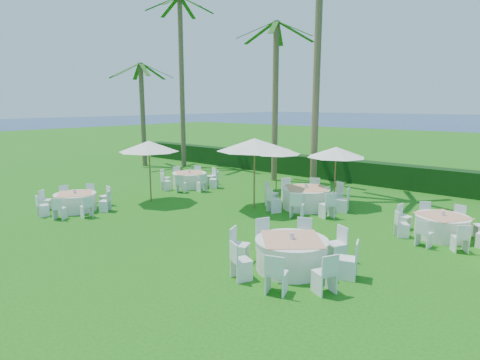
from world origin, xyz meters
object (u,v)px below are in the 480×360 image
(banquet_table_e, at_px, (306,198))
(umbrella_a, at_px, (149,146))
(banquet_table_d, at_px, (189,179))
(umbrella_d, at_px, (336,152))
(banquet_table_f, at_px, (442,226))
(umbrella_c, at_px, (277,150))
(banquet_table_a, at_px, (75,202))
(umbrella_b, at_px, (255,145))
(banquet_table_c, at_px, (291,253))

(banquet_table_e, relative_size, umbrella_a, 1.26)
(banquet_table_d, bearing_deg, banquet_table_e, 0.76)
(banquet_table_e, height_order, umbrella_d, umbrella_d)
(banquet_table_d, relative_size, banquet_table_f, 1.04)
(banquet_table_f, height_order, umbrella_c, umbrella_c)
(banquet_table_f, bearing_deg, banquet_table_a, -154.38)
(umbrella_b, xyz_separation_m, umbrella_d, (2.29, 2.63, -0.37))
(umbrella_a, height_order, umbrella_b, umbrella_b)
(banquet_table_c, bearing_deg, umbrella_a, 165.30)
(banquet_table_c, height_order, umbrella_b, umbrella_b)
(banquet_table_f, relative_size, umbrella_a, 1.09)
(banquet_table_f, distance_m, umbrella_a, 11.71)
(banquet_table_f, distance_m, umbrella_b, 7.35)
(banquet_table_d, height_order, banquet_table_e, banquet_table_e)
(umbrella_d, bearing_deg, umbrella_a, -144.42)
(banquet_table_a, relative_size, banquet_table_f, 0.98)
(banquet_table_d, distance_m, umbrella_b, 5.82)
(banquet_table_a, height_order, umbrella_b, umbrella_b)
(banquet_table_c, height_order, umbrella_d, umbrella_d)
(banquet_table_d, bearing_deg, umbrella_c, 25.00)
(banquet_table_c, bearing_deg, umbrella_b, 136.61)
(umbrella_d, bearing_deg, banquet_table_d, -169.68)
(banquet_table_c, distance_m, umbrella_c, 9.55)
(banquet_table_a, xyz_separation_m, banquet_table_d, (0.10, 6.19, 0.02))
(banquet_table_e, bearing_deg, banquet_table_f, -4.38)
(umbrella_c, bearing_deg, banquet_table_c, -52.93)
(banquet_table_d, bearing_deg, umbrella_d, 10.32)
(banquet_table_a, height_order, umbrella_d, umbrella_d)
(umbrella_c, bearing_deg, banquet_table_e, -33.57)
(banquet_table_a, distance_m, banquet_table_e, 9.39)
(banquet_table_e, relative_size, umbrella_d, 1.37)
(banquet_table_d, relative_size, umbrella_a, 1.13)
(banquet_table_c, distance_m, banquet_table_e, 6.37)
(banquet_table_f, bearing_deg, banquet_table_c, -114.11)
(umbrella_a, bearing_deg, banquet_table_a, -111.03)
(umbrella_c, bearing_deg, umbrella_d, -9.32)
(banquet_table_f, height_order, umbrella_b, umbrella_b)
(umbrella_b, relative_size, umbrella_c, 1.32)
(banquet_table_e, relative_size, banquet_table_f, 1.16)
(banquet_table_c, bearing_deg, banquet_table_e, 117.15)
(umbrella_b, distance_m, umbrella_c, 3.42)
(banquet_table_c, height_order, umbrella_c, umbrella_c)
(banquet_table_c, bearing_deg, umbrella_d, 108.18)
(banquet_table_a, height_order, banquet_table_c, banquet_table_c)
(umbrella_b, bearing_deg, umbrella_c, 109.05)
(umbrella_a, xyz_separation_m, umbrella_d, (6.49, 4.65, -0.18))
(banquet_table_e, xyz_separation_m, umbrella_a, (-5.87, -3.37, 2.00))
(banquet_table_e, distance_m, umbrella_b, 3.06)
(banquet_table_f, bearing_deg, umbrella_c, 164.44)
(banquet_table_a, height_order, banquet_table_f, banquet_table_f)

